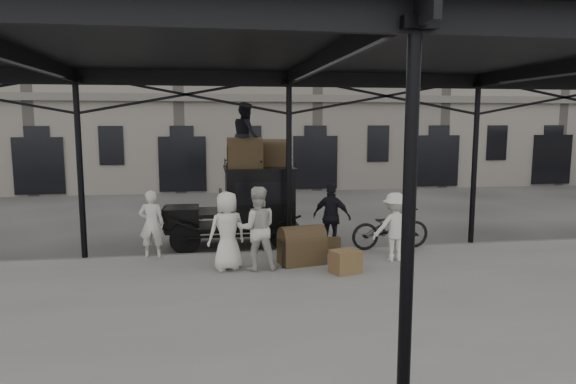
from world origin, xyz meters
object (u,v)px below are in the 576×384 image
bicycle (390,228)px  steamer_trunk_roof_near (245,155)px  porter_left (152,224)px  steamer_trunk_platform (302,248)px  taxi (248,202)px  porter_official (332,217)px

bicycle → steamer_trunk_roof_near: (-3.63, 1.28, 1.82)m
porter_left → steamer_trunk_platform: bearing=163.3°
taxi → porter_official: size_ratio=2.12×
porter_official → steamer_trunk_platform: porter_official is taller
bicycle → steamer_trunk_platform: 2.72m
taxi → bicycle: taxi is taller
porter_left → steamer_trunk_platform: (3.47, -1.13, -0.45)m
bicycle → steamer_trunk_roof_near: size_ratio=2.24×
taxi → steamer_trunk_roof_near: bearing=-108.1°
bicycle → steamer_trunk_roof_near: 4.26m
taxi → porter_official: bearing=-35.5°
bicycle → steamer_trunk_platform: bicycle is taller
porter_left → steamer_trunk_roof_near: steamer_trunk_roof_near is taller
porter_official → bicycle: 1.56m
porter_left → porter_official: bearing=-178.7°
taxi → bicycle: (3.55, -1.53, -0.51)m
porter_left → bicycle: 5.99m
taxi → steamer_trunk_platform: bearing=-67.9°
taxi → bicycle: 3.90m
bicycle → steamer_trunk_roof_near: bearing=67.1°
steamer_trunk_roof_near → taxi: bearing=70.8°
taxi → porter_official: (2.02, -1.44, -0.19)m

